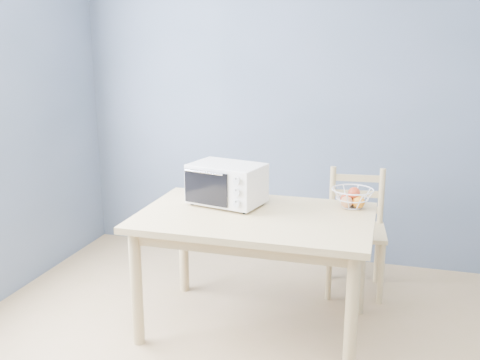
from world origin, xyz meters
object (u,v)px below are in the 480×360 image
(fruit_basket, at_px, (352,198))
(toaster_oven, at_px, (224,183))
(dining_chair, at_px, (355,232))
(dining_table, at_px, (255,230))

(fruit_basket, bearing_deg, toaster_oven, -169.52)
(toaster_oven, bearing_deg, dining_chair, 49.68)
(dining_table, xyz_separation_m, fruit_basket, (0.55, 0.30, 0.17))
(dining_table, xyz_separation_m, dining_chair, (0.56, 0.75, -0.22))
(dining_chair, bearing_deg, dining_table, -132.45)
(dining_table, xyz_separation_m, toaster_oven, (-0.24, 0.15, 0.24))
(toaster_oven, xyz_separation_m, dining_chair, (0.80, 0.59, -0.46))
(fruit_basket, xyz_separation_m, dining_chair, (0.01, 0.45, -0.38))
(dining_table, height_order, toaster_oven, toaster_oven)
(toaster_oven, distance_m, dining_chair, 1.09)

